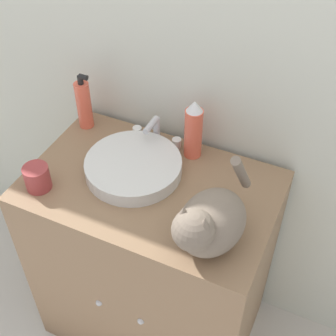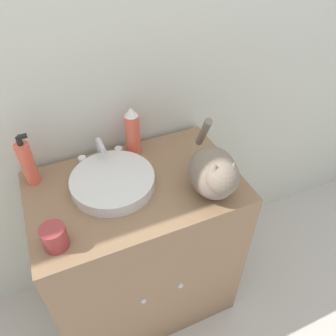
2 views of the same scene
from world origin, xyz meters
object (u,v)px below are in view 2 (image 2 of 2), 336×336
at_px(cat, 214,173).
at_px(soap_bottle, 28,163).
at_px(spray_bottle, 133,132).
at_px(cup, 55,237).

distance_m(cat, soap_bottle, 0.67).
bearing_deg(soap_bottle, cat, -28.42).
relative_size(cat, spray_bottle, 1.62).
xyz_separation_m(spray_bottle, cup, (-0.38, -0.35, -0.06)).
bearing_deg(cup, soap_bottle, 95.63).
height_order(cat, soap_bottle, cat).
bearing_deg(soap_bottle, cup, -84.37).
bearing_deg(cat, spray_bottle, -139.19).
height_order(soap_bottle, cup, soap_bottle).
distance_m(soap_bottle, spray_bottle, 0.41).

